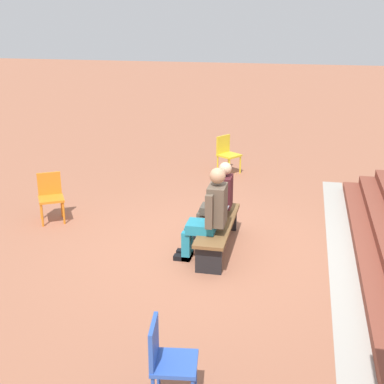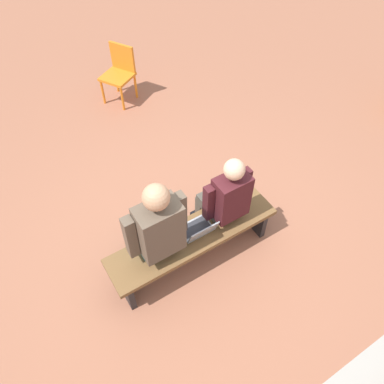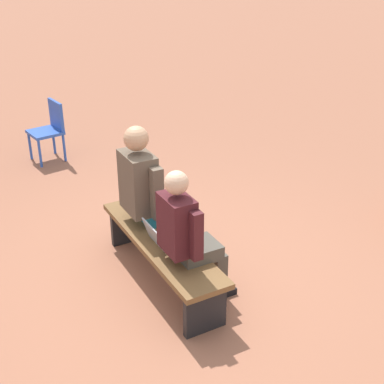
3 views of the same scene
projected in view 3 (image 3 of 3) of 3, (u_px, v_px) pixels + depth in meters
name	position (u px, v px, depth m)	size (l,w,h in m)	color
ground_plane	(170.00, 278.00, 5.09)	(60.00, 60.00, 0.00)	#9E6047
bench	(161.00, 248.00, 4.90)	(1.80, 0.44, 0.45)	brown
person_student	(188.00, 234.00, 4.46)	(0.51, 0.64, 1.29)	#4C473D
person_adult	(150.00, 192.00, 5.05)	(0.59, 0.75, 1.42)	teal
laptop	(162.00, 237.00, 4.79)	(0.32, 0.29, 0.21)	#9EA0A5
plastic_chair_by_pillar	(50.00, 127.00, 7.49)	(0.47, 0.47, 0.84)	#2D56B7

